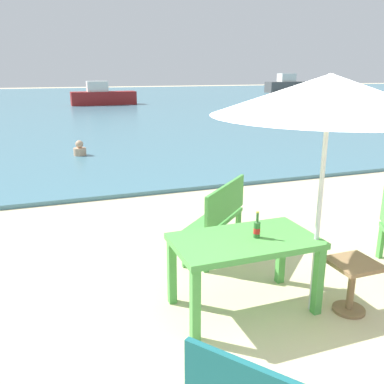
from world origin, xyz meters
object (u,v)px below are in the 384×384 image
(picnic_table_green, at_px, (244,249))
(swimmer_person, at_px, (80,149))
(bench_green_right, at_px, (219,214))
(boat_fishing_trawler, at_px, (289,85))
(patio_umbrella, at_px, (330,95))
(side_table_wood, at_px, (352,279))
(boat_cargo_ship, at_px, (103,96))
(beer_bottle_amber, at_px, (257,228))

(picnic_table_green, relative_size, swimmer_person, 3.41)
(bench_green_right, bearing_deg, boat_fishing_trawler, 56.15)
(patio_umbrella, height_order, swimmer_person, patio_umbrella)
(picnic_table_green, bearing_deg, patio_umbrella, -22.04)
(bench_green_right, height_order, swimmer_person, bench_green_right)
(side_table_wood, bearing_deg, picnic_table_green, 156.49)
(picnic_table_green, bearing_deg, swimmer_person, 95.47)
(boat_cargo_ship, bearing_deg, boat_fishing_trawler, 25.35)
(beer_bottle_amber, relative_size, boat_fishing_trawler, 0.05)
(patio_umbrella, distance_m, boat_fishing_trawler, 41.97)
(picnic_table_green, distance_m, bench_green_right, 1.33)
(beer_bottle_amber, xyz_separation_m, patio_umbrella, (0.52, -0.24, 1.26))
(patio_umbrella, height_order, boat_fishing_trawler, patio_umbrella)
(boat_cargo_ship, bearing_deg, picnic_table_green, -95.37)
(picnic_table_green, distance_m, boat_cargo_ship, 25.53)
(picnic_table_green, height_order, boat_cargo_ship, boat_cargo_ship)
(swimmer_person, height_order, boat_cargo_ship, boat_cargo_ship)
(boat_cargo_ship, bearing_deg, patio_umbrella, -93.90)
(boat_fishing_trawler, bearing_deg, bench_green_right, -123.85)
(patio_umbrella, distance_m, bench_green_right, 2.24)
(beer_bottle_amber, xyz_separation_m, side_table_wood, (0.86, -0.40, -0.50))
(beer_bottle_amber, distance_m, side_table_wood, 1.07)
(boat_fishing_trawler, bearing_deg, picnic_table_green, -123.20)
(swimmer_person, bearing_deg, side_table_wood, -78.52)
(swimmer_person, bearing_deg, bench_green_right, -81.18)
(beer_bottle_amber, height_order, swimmer_person, beer_bottle_amber)
(swimmer_person, xyz_separation_m, boat_fishing_trawler, (23.83, 26.92, 0.52))
(picnic_table_green, xyz_separation_m, bench_green_right, (0.29, 1.29, -0.11))
(beer_bottle_amber, height_order, boat_cargo_ship, boat_cargo_ship)
(side_table_wood, distance_m, bench_green_right, 1.86)
(boat_fishing_trawler, height_order, boat_cargo_ship, boat_fishing_trawler)
(picnic_table_green, xyz_separation_m, side_table_wood, (0.98, -0.42, -0.30))
(beer_bottle_amber, bearing_deg, side_table_wood, -25.12)
(picnic_table_green, xyz_separation_m, patio_umbrella, (0.64, -0.26, 1.47))
(side_table_wood, bearing_deg, beer_bottle_amber, 154.88)
(side_table_wood, height_order, boat_cargo_ship, boat_cargo_ship)
(picnic_table_green, bearing_deg, boat_fishing_trawler, 56.80)
(patio_umbrella, height_order, side_table_wood, patio_umbrella)
(beer_bottle_amber, distance_m, patio_umbrella, 1.39)
(bench_green_right, distance_m, boat_fishing_trawler, 40.84)
(side_table_wood, distance_m, boat_fishing_trawler, 41.91)
(boat_fishing_trawler, relative_size, boat_cargo_ship, 1.24)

